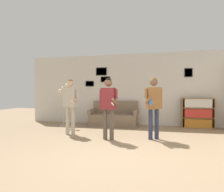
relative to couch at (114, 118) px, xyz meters
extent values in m
plane|color=#937A5B|center=(0.78, -3.63, -0.29)|extent=(20.00, 20.00, 0.00)
cube|color=beige|center=(0.78, 0.42, 1.06)|extent=(8.70, 0.06, 2.70)
cube|color=black|center=(-1.07, 0.37, 1.28)|extent=(0.34, 0.02, 0.21)
cube|color=gray|center=(-1.07, 0.37, 1.28)|extent=(0.30, 0.01, 0.17)
cube|color=black|center=(2.65, 0.37, 1.64)|extent=(0.27, 0.02, 0.31)
cube|color=gray|center=(2.65, 0.37, 1.64)|extent=(0.23, 0.01, 0.27)
cube|color=black|center=(-0.59, 0.37, 1.76)|extent=(0.43, 0.02, 0.31)
cube|color=beige|center=(-0.59, 0.37, 1.76)|extent=(0.39, 0.01, 0.26)
cube|color=black|center=(-0.42, 0.37, 1.45)|extent=(0.38, 0.02, 0.21)
cube|color=gray|center=(-0.42, 0.37, 1.45)|extent=(0.33, 0.01, 0.16)
cube|color=#7A6651|center=(0.00, -0.05, -0.24)|extent=(1.79, 0.80, 0.10)
cube|color=#7A6651|center=(0.00, -0.05, -0.03)|extent=(1.73, 0.74, 0.32)
cube|color=#7A6651|center=(0.00, 0.28, 0.36)|extent=(1.73, 0.14, 0.48)
cube|color=#7A6651|center=(-0.83, -0.05, 0.22)|extent=(0.12, 0.74, 0.18)
cube|color=#7A6651|center=(0.83, -0.05, 0.22)|extent=(0.12, 0.74, 0.18)
cube|color=olive|center=(2.41, 0.20, 0.22)|extent=(0.02, 0.30, 1.03)
cube|color=olive|center=(3.45, 0.20, 0.22)|extent=(0.02, 0.30, 1.03)
cube|color=olive|center=(2.93, 0.34, 0.22)|extent=(1.07, 0.01, 1.03)
cube|color=olive|center=(2.93, 0.20, -0.28)|extent=(1.02, 0.30, 0.02)
cube|color=olive|center=(2.93, 0.20, 0.73)|extent=(1.02, 0.30, 0.02)
cube|color=olive|center=(2.93, 0.20, 0.05)|extent=(1.02, 0.30, 0.02)
cube|color=olive|center=(2.93, 0.20, 0.39)|extent=(1.02, 0.30, 0.02)
cube|color=#B77023|center=(2.93, 0.19, -0.13)|extent=(0.88, 0.26, 0.29)
cube|color=red|center=(2.93, 0.19, 0.22)|extent=(0.88, 0.26, 0.29)
cube|color=beige|center=(2.93, 0.19, 0.56)|extent=(0.88, 0.26, 0.29)
cylinder|color=#ADA89E|center=(-1.75, -0.56, -0.28)|extent=(0.28, 0.28, 0.03)
cylinder|color=#ADA89E|center=(-1.75, -0.56, 0.49)|extent=(0.03, 0.03, 1.50)
cylinder|color=#ADA89E|center=(-1.68, -0.56, 1.21)|extent=(0.02, 0.16, 0.02)
sphere|color=beige|center=(-1.61, -0.56, 1.18)|extent=(0.16, 0.16, 0.16)
cylinder|color=#ADA89E|center=(-1.78, -0.50, 1.11)|extent=(0.15, 0.09, 0.02)
sphere|color=beige|center=(-1.82, -0.44, 1.08)|extent=(0.16, 0.16, 0.16)
cylinder|color=#ADA89E|center=(-1.78, -0.62, 1.01)|extent=(0.15, 0.09, 0.02)
sphere|color=beige|center=(-1.82, -0.68, 0.98)|extent=(0.16, 0.16, 0.16)
cylinder|color=#B7AD99|center=(-0.99, -1.80, 0.11)|extent=(0.11, 0.11, 0.80)
cylinder|color=#B7AD99|center=(-0.81, -1.80, 0.11)|extent=(0.11, 0.11, 0.80)
cube|color=#BCB2A3|center=(-0.90, -1.80, 0.79)|extent=(0.37, 0.21, 0.57)
sphere|color=#D1A889|center=(-0.90, -1.80, 1.21)|extent=(0.21, 0.21, 0.21)
sphere|color=brown|center=(-0.90, -1.80, 1.24)|extent=(0.18, 0.18, 0.18)
cylinder|color=#BCB2A3|center=(-0.69, -1.81, 0.91)|extent=(0.07, 0.07, 0.24)
cylinder|color=#D1A889|center=(-0.69, -1.94, 0.73)|extent=(0.07, 0.29, 0.18)
cylinder|color=white|center=(-0.69, -2.07, 0.67)|extent=(0.04, 0.14, 0.09)
cylinder|color=#BCB2A3|center=(-1.12, -1.79, 0.77)|extent=(0.07, 0.07, 0.53)
cylinder|color=brown|center=(0.26, -2.17, 0.10)|extent=(0.11, 0.11, 0.79)
cylinder|color=brown|center=(0.44, -2.19, 0.10)|extent=(0.11, 0.11, 0.79)
cube|color=maroon|center=(0.35, -2.18, 0.77)|extent=(0.38, 0.24, 0.56)
sphere|color=brown|center=(0.35, -2.18, 1.19)|extent=(0.20, 0.20, 0.20)
sphere|color=black|center=(0.35, -2.18, 1.23)|extent=(0.17, 0.17, 0.17)
cylinder|color=maroon|center=(0.56, -2.21, 0.90)|extent=(0.07, 0.07, 0.24)
cylinder|color=brown|center=(0.55, -2.34, 0.72)|extent=(0.10, 0.29, 0.18)
cylinder|color=white|center=(0.53, -2.47, 0.66)|extent=(0.05, 0.14, 0.09)
cylinder|color=maroon|center=(0.14, -2.15, 0.75)|extent=(0.07, 0.07, 0.53)
cylinder|color=#2D334C|center=(1.42, -1.90, 0.11)|extent=(0.11, 0.11, 0.80)
cylinder|color=#2D334C|center=(1.57, -1.81, 0.11)|extent=(0.11, 0.11, 0.80)
cube|color=#936033|center=(1.49, -1.86, 0.79)|extent=(0.41, 0.35, 0.57)
sphere|color=brown|center=(1.49, -1.86, 1.21)|extent=(0.21, 0.21, 0.21)
sphere|color=brown|center=(1.49, -1.86, 1.25)|extent=(0.18, 0.18, 0.18)
cylinder|color=#936033|center=(1.68, -1.75, 0.77)|extent=(0.07, 0.07, 0.53)
cylinder|color=#936033|center=(1.31, -1.97, 0.91)|extent=(0.07, 0.07, 0.24)
cylinder|color=brown|center=(1.37, -2.08, 0.73)|extent=(0.20, 0.29, 0.18)
cylinder|color=blue|center=(1.44, -2.20, 0.69)|extent=(0.08, 0.08, 0.10)
camera|label=1|loc=(1.63, -7.19, 0.94)|focal=32.00mm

